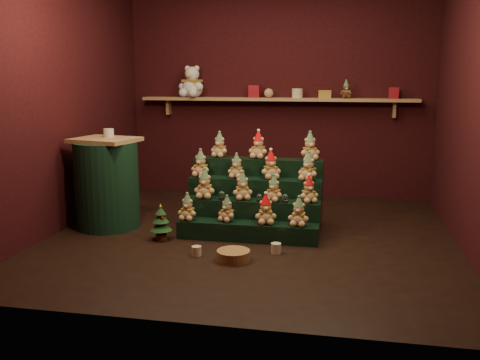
% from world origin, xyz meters
% --- Properties ---
extents(ground, '(4.00, 4.00, 0.00)m').
position_xyz_m(ground, '(0.00, 0.00, 0.00)').
color(ground, black).
rests_on(ground, ground).
extents(back_wall, '(4.00, 0.10, 2.80)m').
position_xyz_m(back_wall, '(0.00, 2.05, 1.40)').
color(back_wall, black).
rests_on(back_wall, ground).
extents(front_wall, '(4.00, 0.10, 2.80)m').
position_xyz_m(front_wall, '(0.00, -2.05, 1.40)').
color(front_wall, black).
rests_on(front_wall, ground).
extents(left_wall, '(0.10, 4.00, 2.80)m').
position_xyz_m(left_wall, '(-2.05, 0.00, 1.40)').
color(left_wall, black).
rests_on(left_wall, ground).
extents(right_wall, '(0.10, 4.00, 2.80)m').
position_xyz_m(right_wall, '(2.05, 0.00, 1.40)').
color(right_wall, black).
rests_on(right_wall, ground).
extents(back_shelf, '(3.60, 0.26, 0.24)m').
position_xyz_m(back_shelf, '(0.00, 1.87, 1.29)').
color(back_shelf, tan).
rests_on(back_shelf, ground).
extents(riser_tier_front, '(1.40, 0.22, 0.18)m').
position_xyz_m(riser_tier_front, '(-0.01, -0.14, 0.09)').
color(riser_tier_front, black).
rests_on(riser_tier_front, ground).
extents(riser_tier_midfront, '(1.40, 0.22, 0.36)m').
position_xyz_m(riser_tier_midfront, '(-0.01, 0.08, 0.18)').
color(riser_tier_midfront, black).
rests_on(riser_tier_midfront, ground).
extents(riser_tier_midback, '(1.40, 0.22, 0.54)m').
position_xyz_m(riser_tier_midback, '(-0.01, 0.30, 0.27)').
color(riser_tier_midback, black).
rests_on(riser_tier_midback, ground).
extents(riser_tier_back, '(1.40, 0.22, 0.72)m').
position_xyz_m(riser_tier_back, '(-0.01, 0.52, 0.36)').
color(riser_tier_back, black).
rests_on(riser_tier_back, ground).
extents(teddy_0, '(0.21, 0.19, 0.27)m').
position_xyz_m(teddy_0, '(-0.62, -0.15, 0.31)').
color(teddy_0, tan).
rests_on(teddy_0, riser_tier_front).
extents(teddy_1, '(0.23, 0.22, 0.25)m').
position_xyz_m(teddy_1, '(-0.22, -0.12, 0.31)').
color(teddy_1, tan).
rests_on(teddy_1, riser_tier_front).
extents(teddy_2, '(0.25, 0.23, 0.29)m').
position_xyz_m(teddy_2, '(0.17, -0.14, 0.33)').
color(teddy_2, tan).
rests_on(teddy_2, riser_tier_front).
extents(teddy_3, '(0.22, 0.20, 0.28)m').
position_xyz_m(teddy_3, '(0.49, -0.15, 0.32)').
color(teddy_3, tan).
rests_on(teddy_3, riser_tier_front).
extents(teddy_4, '(0.22, 0.19, 0.30)m').
position_xyz_m(teddy_4, '(-0.50, 0.07, 0.51)').
color(teddy_4, tan).
rests_on(teddy_4, riser_tier_midfront).
extents(teddy_5, '(0.25, 0.24, 0.28)m').
position_xyz_m(teddy_5, '(-0.11, 0.08, 0.50)').
color(teddy_5, tan).
rests_on(teddy_5, riser_tier_midfront).
extents(teddy_6, '(0.23, 0.22, 0.26)m').
position_xyz_m(teddy_6, '(0.22, 0.07, 0.49)').
color(teddy_6, tan).
rests_on(teddy_6, riser_tier_midfront).
extents(teddy_7, '(0.25, 0.24, 0.27)m').
position_xyz_m(teddy_7, '(0.56, 0.08, 0.49)').
color(teddy_7, tan).
rests_on(teddy_7, riser_tier_midfront).
extents(teddy_8, '(0.24, 0.22, 0.28)m').
position_xyz_m(teddy_8, '(-0.60, 0.30, 0.68)').
color(teddy_8, tan).
rests_on(teddy_8, riser_tier_midback).
extents(teddy_9, '(0.20, 0.19, 0.25)m').
position_xyz_m(teddy_9, '(-0.21, 0.29, 0.67)').
color(teddy_9, tan).
rests_on(teddy_9, riser_tier_midback).
extents(teddy_10, '(0.27, 0.26, 0.29)m').
position_xyz_m(teddy_10, '(0.15, 0.32, 0.69)').
color(teddy_10, tan).
rests_on(teddy_10, riser_tier_midback).
extents(teddy_11, '(0.27, 0.26, 0.29)m').
position_xyz_m(teddy_11, '(0.54, 0.29, 0.69)').
color(teddy_11, tan).
rests_on(teddy_11, riser_tier_midback).
extents(teddy_12, '(0.23, 0.22, 0.27)m').
position_xyz_m(teddy_12, '(-0.45, 0.54, 0.86)').
color(teddy_12, tan).
rests_on(teddy_12, riser_tier_back).
extents(teddy_13, '(0.24, 0.22, 0.29)m').
position_xyz_m(teddy_13, '(-0.02, 0.53, 0.86)').
color(teddy_13, tan).
rests_on(teddy_13, riser_tier_back).
extents(teddy_14, '(0.27, 0.26, 0.29)m').
position_xyz_m(teddy_14, '(0.54, 0.54, 0.87)').
color(teddy_14, tan).
rests_on(teddy_14, riser_tier_back).
extents(snow_globe_a, '(0.07, 0.07, 0.09)m').
position_xyz_m(snow_globe_a, '(-0.31, 0.02, 0.41)').
color(snow_globe_a, black).
rests_on(snow_globe_a, riser_tier_midfront).
extents(snow_globe_b, '(0.06, 0.06, 0.08)m').
position_xyz_m(snow_globe_b, '(0.08, 0.02, 0.40)').
color(snow_globe_b, black).
rests_on(snow_globe_b, riser_tier_midfront).
extents(snow_globe_c, '(0.07, 0.07, 0.09)m').
position_xyz_m(snow_globe_c, '(0.34, 0.02, 0.40)').
color(snow_globe_c, black).
rests_on(snow_globe_c, riser_tier_midfront).
extents(side_table, '(0.72, 0.67, 0.96)m').
position_xyz_m(side_table, '(-1.57, 0.05, 0.48)').
color(side_table, tan).
rests_on(side_table, ground).
extents(table_ornament, '(0.11, 0.11, 0.09)m').
position_xyz_m(table_ornament, '(-1.57, 0.15, 1.01)').
color(table_ornament, beige).
rests_on(table_ornament, side_table).
extents(mini_christmas_tree, '(0.22, 0.22, 0.37)m').
position_xyz_m(mini_christmas_tree, '(-0.86, -0.29, 0.18)').
color(mini_christmas_tree, '#472919').
rests_on(mini_christmas_tree, ground).
extents(mug_left, '(0.09, 0.09, 0.09)m').
position_xyz_m(mug_left, '(-0.38, -0.69, 0.04)').
color(mug_left, beige).
rests_on(mug_left, ground).
extents(mug_right, '(0.09, 0.09, 0.09)m').
position_xyz_m(mug_right, '(0.32, -0.48, 0.05)').
color(mug_right, beige).
rests_on(mug_right, ground).
extents(wicker_basket, '(0.35, 0.35, 0.09)m').
position_xyz_m(wicker_basket, '(-0.03, -0.75, 0.05)').
color(wicker_basket, olive).
rests_on(wicker_basket, ground).
extents(white_bear, '(0.45, 0.43, 0.52)m').
position_xyz_m(white_bear, '(-1.13, 1.84, 1.58)').
color(white_bear, white).
rests_on(white_bear, back_shelf).
extents(brown_bear, '(0.19, 0.18, 0.22)m').
position_xyz_m(brown_bear, '(0.89, 1.84, 1.43)').
color(brown_bear, '#492618').
rests_on(brown_bear, back_shelf).
extents(gift_tin_red_a, '(0.14, 0.14, 0.16)m').
position_xyz_m(gift_tin_red_a, '(-0.29, 1.85, 1.40)').
color(gift_tin_red_a, maroon).
rests_on(gift_tin_red_a, back_shelf).
extents(gift_tin_cream, '(0.14, 0.14, 0.12)m').
position_xyz_m(gift_tin_cream, '(0.27, 1.85, 1.38)').
color(gift_tin_cream, beige).
rests_on(gift_tin_cream, back_shelf).
extents(gift_tin_red_b, '(0.12, 0.12, 0.14)m').
position_xyz_m(gift_tin_red_b, '(1.47, 1.85, 1.39)').
color(gift_tin_red_b, maroon).
rests_on(gift_tin_red_b, back_shelf).
extents(shelf_plush_ball, '(0.12, 0.12, 0.12)m').
position_xyz_m(shelf_plush_ball, '(-0.10, 1.85, 1.38)').
color(shelf_plush_ball, tan).
rests_on(shelf_plush_ball, back_shelf).
extents(scarf_gift_box, '(0.16, 0.10, 0.10)m').
position_xyz_m(scarf_gift_box, '(0.63, 1.85, 1.37)').
color(scarf_gift_box, orange).
rests_on(scarf_gift_box, back_shelf).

